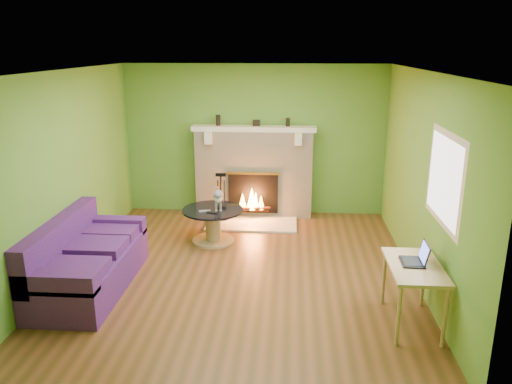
# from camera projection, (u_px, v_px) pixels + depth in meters

# --- Properties ---
(floor) EXTENTS (5.00, 5.00, 0.00)m
(floor) POSITION_uv_depth(u_px,v_px,m) (241.00, 271.00, 6.65)
(floor) COLOR #553618
(floor) RESTS_ON ground
(ceiling) EXTENTS (5.00, 5.00, 0.00)m
(ceiling) POSITION_uv_depth(u_px,v_px,m) (239.00, 71.00, 5.91)
(ceiling) COLOR white
(ceiling) RESTS_ON wall_back
(wall_back) EXTENTS (5.00, 0.00, 5.00)m
(wall_back) POSITION_uv_depth(u_px,v_px,m) (255.00, 140.00, 8.67)
(wall_back) COLOR #558D2E
(wall_back) RESTS_ON floor
(wall_front) EXTENTS (5.00, 0.00, 5.00)m
(wall_front) POSITION_uv_depth(u_px,v_px,m) (208.00, 257.00, 3.89)
(wall_front) COLOR #558D2E
(wall_front) RESTS_ON floor
(wall_left) EXTENTS (0.00, 5.00, 5.00)m
(wall_left) POSITION_uv_depth(u_px,v_px,m) (67.00, 173.00, 6.43)
(wall_left) COLOR #558D2E
(wall_left) RESTS_ON floor
(wall_right) EXTENTS (0.00, 5.00, 5.00)m
(wall_right) POSITION_uv_depth(u_px,v_px,m) (422.00, 180.00, 6.13)
(wall_right) COLOR #558D2E
(wall_right) RESTS_ON floor
(window_frame) EXTENTS (0.00, 1.20, 1.20)m
(window_frame) POSITION_uv_depth(u_px,v_px,m) (445.00, 179.00, 5.20)
(window_frame) COLOR silver
(window_frame) RESTS_ON wall_right
(window_pane) EXTENTS (0.00, 1.06, 1.06)m
(window_pane) POSITION_uv_depth(u_px,v_px,m) (444.00, 179.00, 5.20)
(window_pane) COLOR white
(window_pane) RESTS_ON wall_right
(fireplace) EXTENTS (2.10, 0.46, 1.58)m
(fireplace) POSITION_uv_depth(u_px,v_px,m) (254.00, 172.00, 8.65)
(fireplace) COLOR beige
(fireplace) RESTS_ON floor
(hearth) EXTENTS (1.50, 0.75, 0.03)m
(hearth) POSITION_uv_depth(u_px,v_px,m) (252.00, 224.00, 8.37)
(hearth) COLOR beige
(hearth) RESTS_ON floor
(mantel) EXTENTS (2.10, 0.28, 0.08)m
(mantel) POSITION_uv_depth(u_px,v_px,m) (254.00, 129.00, 8.41)
(mantel) COLOR silver
(mantel) RESTS_ON fireplace
(sofa) EXTENTS (0.89, 1.95, 0.88)m
(sofa) POSITION_uv_depth(u_px,v_px,m) (85.00, 262.00, 6.11)
(sofa) COLOR #40185D
(sofa) RESTS_ON floor
(coffee_table) EXTENTS (0.92, 0.92, 0.52)m
(coffee_table) POSITION_uv_depth(u_px,v_px,m) (213.00, 223.00, 7.57)
(coffee_table) COLOR tan
(coffee_table) RESTS_ON floor
(desk) EXTENTS (0.54, 0.93, 0.69)m
(desk) POSITION_uv_depth(u_px,v_px,m) (414.00, 272.00, 5.22)
(desk) COLOR tan
(desk) RESTS_ON floor
(cat) EXTENTS (0.27, 0.56, 0.33)m
(cat) POSITION_uv_depth(u_px,v_px,m) (218.00, 198.00, 7.50)
(cat) COLOR slate
(cat) RESTS_ON coffee_table
(remote_silver) EXTENTS (0.18, 0.10, 0.02)m
(remote_silver) POSITION_uv_depth(u_px,v_px,m) (205.00, 211.00, 7.40)
(remote_silver) COLOR gray
(remote_silver) RESTS_ON coffee_table
(remote_black) EXTENTS (0.17, 0.09, 0.02)m
(remote_black) POSITION_uv_depth(u_px,v_px,m) (212.00, 213.00, 7.33)
(remote_black) COLOR black
(remote_black) RESTS_ON coffee_table
(laptop) EXTENTS (0.27, 0.31, 0.23)m
(laptop) POSITION_uv_depth(u_px,v_px,m) (413.00, 253.00, 5.21)
(laptop) COLOR black
(laptop) RESTS_ON desk
(fire_tools) EXTENTS (0.22, 0.22, 0.81)m
(fire_tools) POSITION_uv_depth(u_px,v_px,m) (221.00, 196.00, 8.43)
(fire_tools) COLOR black
(fire_tools) RESTS_ON hearth
(mantel_vase_left) EXTENTS (0.08, 0.08, 0.18)m
(mantel_vase_left) POSITION_uv_depth(u_px,v_px,m) (218.00, 120.00, 8.44)
(mantel_vase_left) COLOR black
(mantel_vase_left) RESTS_ON mantel
(mantel_vase_right) EXTENTS (0.07, 0.07, 0.14)m
(mantel_vase_right) POSITION_uv_depth(u_px,v_px,m) (288.00, 122.00, 8.37)
(mantel_vase_right) COLOR black
(mantel_vase_right) RESTS_ON mantel
(mantel_box) EXTENTS (0.12, 0.08, 0.10)m
(mantel_box) POSITION_uv_depth(u_px,v_px,m) (256.00, 123.00, 8.41)
(mantel_box) COLOR black
(mantel_box) RESTS_ON mantel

